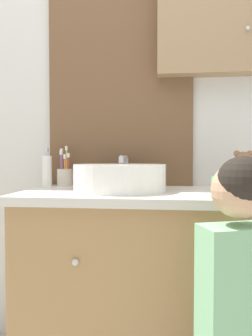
% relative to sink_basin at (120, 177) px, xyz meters
% --- Properties ---
extents(wall_back, '(3.20, 0.18, 2.50)m').
position_rel_sink_basin_xyz_m(wall_back, '(0.13, 0.30, 0.40)').
color(wall_back, silver).
rests_on(wall_back, ground_plane).
extents(vanity_counter, '(1.06, 0.56, 0.83)m').
position_rel_sink_basin_xyz_m(vanity_counter, '(0.11, 0.00, -0.47)').
color(vanity_counter, '#A37A4C').
rests_on(vanity_counter, ground_plane).
extents(sink_basin, '(0.40, 0.45, 0.15)m').
position_rel_sink_basin_xyz_m(sink_basin, '(0.00, 0.00, 0.00)').
color(sink_basin, white).
rests_on(sink_basin, vanity_counter).
extents(toothbrush_holder, '(0.08, 0.08, 0.20)m').
position_rel_sink_basin_xyz_m(toothbrush_holder, '(-0.30, 0.19, -0.01)').
color(toothbrush_holder, beige).
rests_on(toothbrush_holder, vanity_counter).
extents(soap_dispenser, '(0.05, 0.05, 0.19)m').
position_rel_sink_basin_xyz_m(soap_dispenser, '(-0.39, 0.17, 0.02)').
color(soap_dispenser, white).
rests_on(soap_dispenser, vanity_counter).
extents(child_figure, '(0.24, 0.48, 0.98)m').
position_rel_sink_basin_xyz_m(child_figure, '(0.40, -0.46, -0.32)').
color(child_figure, slate).
rests_on(child_figure, ground_plane).
extents(teddy_bear, '(0.10, 0.08, 0.17)m').
position_rel_sink_basin_xyz_m(teddy_bear, '(0.53, 0.05, 0.02)').
color(teddy_bear, brown).
rests_on(teddy_bear, vanity_counter).
extents(drinking_cup, '(0.06, 0.06, 0.08)m').
position_rel_sink_basin_xyz_m(drinking_cup, '(0.39, -0.23, -0.02)').
color(drinking_cup, '#4CC670').
rests_on(drinking_cup, vanity_counter).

